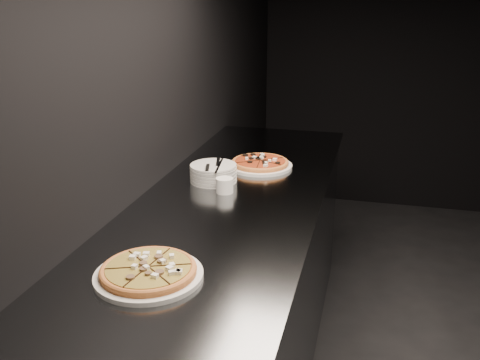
% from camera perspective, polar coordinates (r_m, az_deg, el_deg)
% --- Properties ---
extents(wall_left, '(0.02, 5.00, 2.80)m').
position_cam_1_polar(wall_left, '(2.21, -10.51, 10.71)').
color(wall_left, black).
rests_on(wall_left, floor).
extents(counter, '(0.74, 2.44, 0.92)m').
position_cam_1_polar(counter, '(2.41, -0.90, -12.16)').
color(counter, slate).
rests_on(counter, floor).
extents(pizza_mushroom, '(0.37, 0.37, 0.04)m').
position_cam_1_polar(pizza_mushroom, '(1.62, -9.74, -9.62)').
color(pizza_mushroom, silver).
rests_on(pizza_mushroom, counter).
extents(pizza_tomato, '(0.37, 0.37, 0.04)m').
position_cam_1_polar(pizza_tomato, '(2.59, 2.16, 1.78)').
color(pizza_tomato, silver).
rests_on(pizza_tomato, counter).
extents(plate_stack, '(0.21, 0.21, 0.08)m').
position_cam_1_polar(plate_stack, '(2.39, -2.86, 0.77)').
color(plate_stack, silver).
rests_on(plate_stack, counter).
extents(cutlery, '(0.07, 0.22, 0.01)m').
position_cam_1_polar(cutlery, '(2.36, -2.80, 1.59)').
color(cutlery, silver).
rests_on(cutlery, plate_stack).
extents(ramekin, '(0.07, 0.07, 0.06)m').
position_cam_1_polar(ramekin, '(2.25, -1.65, -0.53)').
color(ramekin, silver).
rests_on(ramekin, counter).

